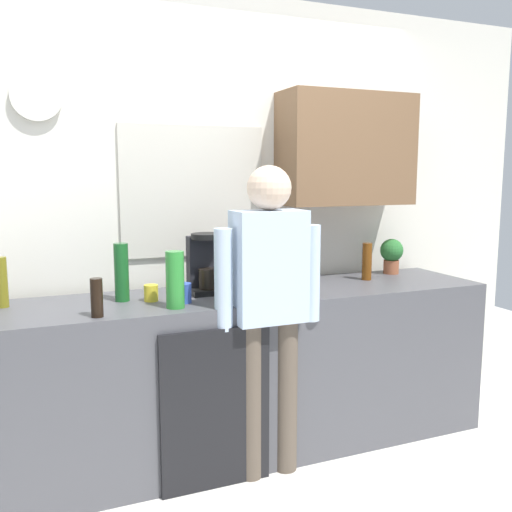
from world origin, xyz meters
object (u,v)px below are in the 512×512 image
object	(u,v)px
bottle_red_vinegar	(244,271)
dish_soap	(276,285)
cup_yellow_cup	(151,293)
bottle_amber_beer	(367,261)
bottle_clear_soda	(175,280)
cup_blue_mug	(183,293)
potted_plant	(392,254)
coffee_maker	(205,266)
person_at_sink	(269,296)
bottle_olive_oil	(1,282)
bottle_green_wine	(122,272)
bottle_dark_sauce	(97,298)

from	to	relation	value
bottle_red_vinegar	dish_soap	bearing A→B (deg)	-77.02
cup_yellow_cup	bottle_amber_beer	bearing A→B (deg)	3.22
bottle_clear_soda	bottle_amber_beer	world-z (taller)	bottle_clear_soda
cup_yellow_cup	cup_blue_mug	world-z (taller)	cup_blue_mug
cup_yellow_cup	potted_plant	xyz separation A→B (m)	(1.63, 0.20, 0.09)
cup_yellow_cup	cup_blue_mug	distance (m)	0.17
coffee_maker	person_at_sink	bearing A→B (deg)	-63.03
cup_blue_mug	potted_plant	size ratio (longest dim) A/B	0.43
bottle_olive_oil	cup_yellow_cup	distance (m)	0.72
bottle_olive_oil	potted_plant	distance (m)	2.34
bottle_green_wine	person_at_sink	size ratio (longest dim) A/B	0.19
coffee_maker	cup_yellow_cup	size ratio (longest dim) A/B	3.88
bottle_green_wine	cup_yellow_cup	world-z (taller)	bottle_green_wine
cup_blue_mug	bottle_red_vinegar	bearing A→B (deg)	22.56
potted_plant	dish_soap	bearing A→B (deg)	-157.65
cup_blue_mug	person_at_sink	distance (m)	0.44
bottle_olive_oil	dish_soap	distance (m)	1.36
bottle_green_wine	cup_yellow_cup	xyz separation A→B (m)	(0.14, -0.06, -0.11)
coffee_maker	bottle_green_wine	distance (m)	0.47
bottle_amber_beer	dish_soap	world-z (taller)	bottle_amber_beer
coffee_maker	bottle_olive_oil	distance (m)	1.03
cup_blue_mug	potted_plant	xyz separation A→B (m)	(1.49, 0.30, 0.08)
bottle_olive_oil	person_at_sink	bearing A→B (deg)	-19.61
bottle_red_vinegar	potted_plant	size ratio (longest dim) A/B	0.96
cup_blue_mug	coffee_maker	bearing A→B (deg)	48.32
bottle_olive_oil	cup_blue_mug	bearing A→B (deg)	-15.98
bottle_amber_beer	potted_plant	distance (m)	0.30
bottle_green_wine	bottle_red_vinegar	distance (m)	0.68
cup_yellow_cup	dish_soap	size ratio (longest dim) A/B	0.47
coffee_maker	potted_plant	world-z (taller)	coffee_maker
bottle_red_vinegar	dish_soap	world-z (taller)	bottle_red_vinegar
coffee_maker	bottle_olive_oil	size ratio (longest dim) A/B	1.32
dish_soap	bottle_clear_soda	bearing A→B (deg)	176.89
bottle_green_wine	potted_plant	size ratio (longest dim) A/B	1.30
dish_soap	bottle_olive_oil	bearing A→B (deg)	164.38
bottle_olive_oil	bottle_amber_beer	distance (m)	2.06
bottle_clear_soda	bottle_olive_oil	xyz separation A→B (m)	(-0.78, 0.34, -0.01)
bottle_clear_soda	bottle_olive_oil	world-z (taller)	bottle_clear_soda
dish_soap	bottle_dark_sauce	bearing A→B (deg)	-179.48
bottle_dark_sauce	cup_yellow_cup	distance (m)	0.38
cup_yellow_cup	bottle_olive_oil	bearing A→B (deg)	168.38
potted_plant	person_at_sink	bearing A→B (deg)	-155.66
bottle_red_vinegar	person_at_sink	bearing A→B (deg)	-90.91
bottle_amber_beer	cup_yellow_cup	distance (m)	1.36
potted_plant	bottle_red_vinegar	bearing A→B (deg)	-172.95
bottle_clear_soda	bottle_amber_beer	bearing A→B (deg)	11.87
bottle_dark_sauce	potted_plant	distance (m)	1.98
bottle_olive_oil	cup_yellow_cup	bearing A→B (deg)	-11.62
dish_soap	cup_blue_mug	bearing A→B (deg)	165.05
bottle_clear_soda	bottle_dark_sauce	world-z (taller)	bottle_clear_soda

